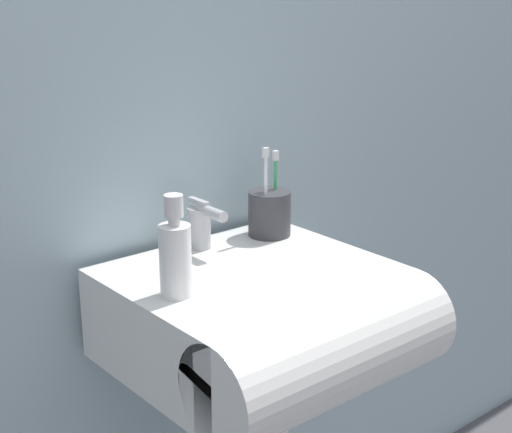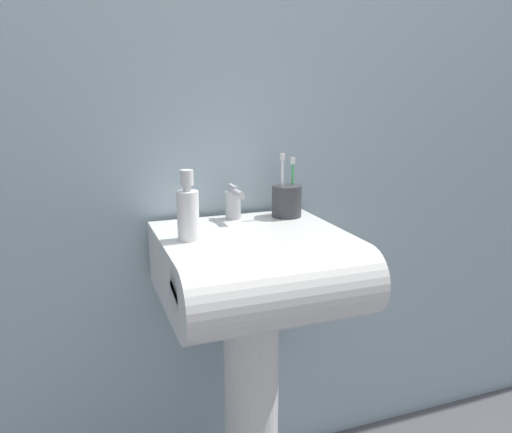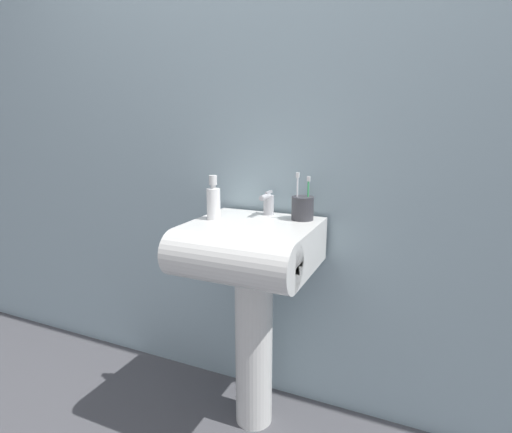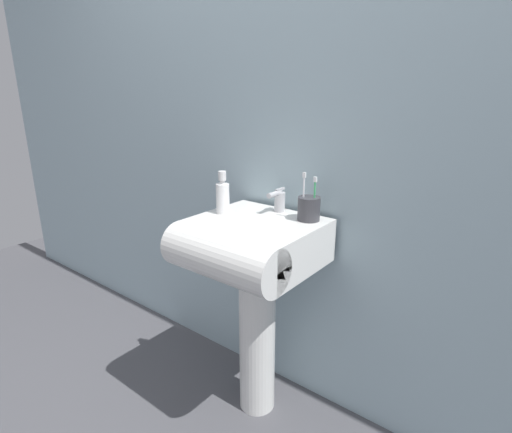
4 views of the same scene
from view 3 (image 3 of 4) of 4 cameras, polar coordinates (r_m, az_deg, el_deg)
ground_plane at (r=1.96m, az=-0.30°, el=-26.89°), size 6.00×6.00×0.00m
wall_back at (r=1.74m, az=3.08°, el=11.00°), size 5.00×0.05×2.40m
sink_pedestal at (r=1.76m, az=-0.32°, el=-17.95°), size 0.16×0.16×0.71m
sink_basin at (r=1.52m, az=-1.29°, el=-4.59°), size 0.48×0.50×0.18m
faucet at (r=1.67m, az=1.74°, el=1.91°), size 0.04×0.11×0.10m
toothbrush_cup at (r=1.60m, az=6.67°, el=1.24°), size 0.09×0.09×0.19m
soap_bottle at (r=1.60m, az=-6.09°, el=2.13°), size 0.05×0.05×0.18m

